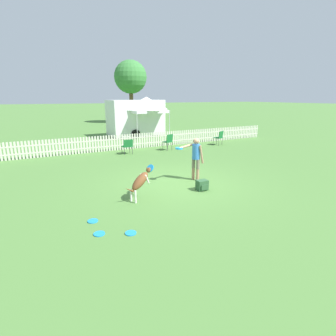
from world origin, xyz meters
The scene contains 15 objects.
ground_plane centered at (0.00, 0.00, 0.00)m, with size 240.00×240.00×0.00m, color #4C7A38.
handler_person centered at (0.66, 0.00, 0.95)m, with size 1.03×0.44×1.54m.
leaping_dog centered at (-1.79, -0.84, 0.58)m, with size 1.06×0.52×0.99m.
frisbee_near_handler centered at (-3.39, -2.31, 0.01)m, with size 0.25×0.25×0.02m.
frisbee_near_dog centered at (-3.38, -1.62, 0.01)m, with size 0.25×0.25×0.02m.
frisbee_midfield centered at (0.33, -0.90, 0.01)m, with size 0.25×0.25×0.02m.
frisbee_far_scatter centered at (-2.76, -2.61, 0.01)m, with size 0.25×0.25×0.02m.
backpack_on_grass centered at (0.27, -1.03, 0.17)m, with size 0.36×0.29×0.34m.
picket_fence centered at (0.00, 6.70, 0.44)m, with size 21.52×0.04×0.88m.
folding_chair_blue_left centered at (2.39, 5.31, 0.56)m, with size 0.54×0.56×0.92m.
folding_chair_center centered at (6.00, 5.32, 0.53)m, with size 0.63×0.64×0.89m.
folding_chair_green_right centered at (0.00, 5.40, 0.47)m, with size 0.52×0.54×0.80m.
canopy_tent_main centered at (3.25, 10.35, 2.39)m, with size 2.53×2.53×2.95m.
equipment_trailer centered at (2.75, 11.33, 1.43)m, with size 4.76×2.50×2.72m.
tree_left_grove centered at (6.31, 21.79, 5.06)m, with size 3.65×3.65×6.93m.
Camera 1 is at (-4.47, -7.63, 2.94)m, focal length 28.00 mm.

